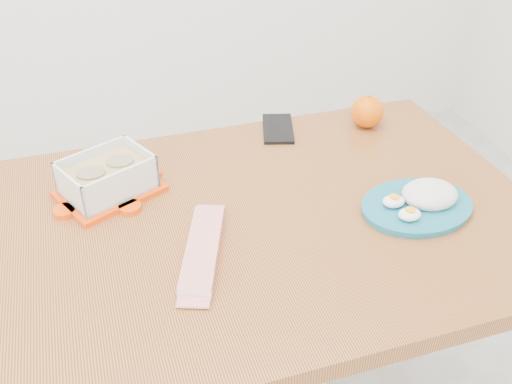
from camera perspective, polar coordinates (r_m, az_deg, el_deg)
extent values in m
cube|color=#A7672F|center=(1.20, 0.00, -3.16)|extent=(1.24, 0.87, 0.04)
cylinder|color=#5E2717|center=(1.68, -21.72, -9.81)|extent=(0.06, 0.06, 0.71)
cylinder|color=#5E2717|center=(1.85, 12.65, -3.06)|extent=(0.06, 0.06, 0.71)
cube|color=#F24307|center=(1.29, -14.40, 0.07)|extent=(0.25, 0.23, 0.01)
cube|color=silver|center=(1.26, -14.68, 1.69)|extent=(0.22, 0.20, 0.08)
cube|color=tan|center=(1.27, -14.63, 1.42)|extent=(0.20, 0.18, 0.05)
cylinder|color=tan|center=(1.24, -16.12, 1.50)|extent=(0.08, 0.08, 0.02)
cylinder|color=tan|center=(1.27, -13.40, 2.69)|extent=(0.08, 0.08, 0.02)
sphere|color=#FC6405|center=(1.52, 11.07, 7.90)|extent=(0.08, 0.08, 0.08)
cylinder|color=#17677E|center=(1.24, 15.76, -1.45)|extent=(0.27, 0.27, 0.01)
ellipsoid|color=silver|center=(1.25, 17.07, 0.21)|extent=(0.13, 0.12, 0.05)
ellipsoid|color=white|center=(1.21, 13.60, -0.91)|extent=(0.05, 0.04, 0.02)
ellipsoid|color=white|center=(1.18, 15.11, -2.18)|extent=(0.05, 0.04, 0.02)
cube|color=red|center=(1.09, -5.34, -5.66)|extent=(0.13, 0.25, 0.02)
cube|color=black|center=(1.50, 2.20, 6.36)|extent=(0.11, 0.17, 0.01)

